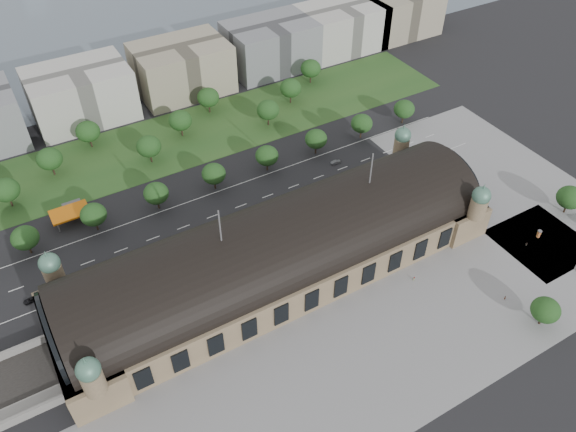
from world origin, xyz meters
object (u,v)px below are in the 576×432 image
parked_car_3 (115,281)px  parked_car_6 (206,251)px  parked_car_1 (110,290)px  pedestrian_2 (526,244)px  pedestrian_4 (556,305)px  pedestrian_1 (505,298)px  parked_car_4 (161,261)px  bus_east (334,189)px  bus_west (206,238)px  advertising_column (539,234)px  traffic_car_4 (223,228)px  bus_mid (270,213)px  petrol_station (72,210)px  traffic_car_5 (336,162)px  parked_car_2 (99,286)px  pedestrian_0 (414,279)px  parked_car_5 (161,267)px  parked_car_0 (86,291)px  traffic_car_6 (410,158)px  traffic_car_2 (31,300)px

parked_car_3 → parked_car_6: parked_car_6 is taller
parked_car_1 → parked_car_3: bearing=109.8°
pedestrian_2 → pedestrian_4: bearing=137.6°
pedestrian_1 → parked_car_6: bearing=75.2°
parked_car_4 → bus_east: 73.69m
bus_west → advertising_column: (106.13, -59.46, -0.08)m
traffic_car_4 → bus_mid: (18.53, -2.85, 1.04)m
petrol_station → parked_car_4: size_ratio=3.01×
traffic_car_5 → parked_car_3: (-101.80, -18.25, -0.03)m
traffic_car_5 → parked_car_2: traffic_car_5 is taller
pedestrian_0 → pedestrian_4: 45.62m
bus_west → pedestrian_4: (85.32, -85.14, -0.69)m
parked_car_5 → bus_west: (18.99, 4.51, 0.91)m
parked_car_6 → pedestrian_2: size_ratio=3.54×
parked_car_5 → bus_west: bus_west is taller
parked_car_0 → bus_east: bearing=63.5°
parked_car_5 → advertising_column: bearing=36.1°
pedestrian_2 → parked_car_0: bearing=54.2°
traffic_car_6 → bus_east: 40.79m
parked_car_4 → pedestrian_0: bearing=28.3°
petrol_station → bus_mid: petrol_station is taller
bus_east → parked_car_0: bearing=85.7°
parked_car_0 → pedestrian_4: (129.93, -83.14, 0.26)m
parked_car_1 → parked_car_5: parked_car_5 is taller
parked_car_4 → traffic_car_2: bearing=-122.9°
parked_car_6 → traffic_car_5: bearing=69.6°
traffic_car_2 → parked_car_2: (21.05, -5.17, -0.01)m
parked_car_0 → petrol_station: bearing=143.5°
parked_car_6 → pedestrian_4: (87.78, -80.00, 0.15)m
traffic_car_4 → bus_west: bus_west is taller
parked_car_6 → pedestrian_2: 115.41m
bus_east → pedestrian_4: 90.21m
traffic_car_6 → parked_car_1: 134.11m
traffic_car_5 → parked_car_2: size_ratio=1.00×
petrol_station → pedestrian_2: bearing=-35.7°
traffic_car_4 → parked_car_0: (-52.45, -4.85, 0.07)m
parked_car_4 → bus_mid: bearing=66.5°
pedestrian_1 → pedestrian_4: pedestrian_4 is taller
traffic_car_2 → parked_car_2: size_ratio=1.06×
bus_east → pedestrian_0: 52.99m
traffic_car_5 → parked_car_0: traffic_car_5 is taller
parked_car_3 → pedestrian_1: (108.24, -71.50, 0.15)m
parked_car_4 → pedestrian_0: pedestrian_0 is taller
pedestrian_1 → traffic_car_4: bearing=67.9°
traffic_car_6 → bus_west: bus_west is taller
advertising_column → pedestrian_4: (-20.81, -25.69, -0.62)m
traffic_car_6 → parked_car_2: 136.40m
parked_car_3 → bus_mid: (61.18, 2.97, 0.97)m
pedestrian_0 → pedestrian_1: pedestrian_1 is taller
petrol_station → pedestrian_1: 158.80m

